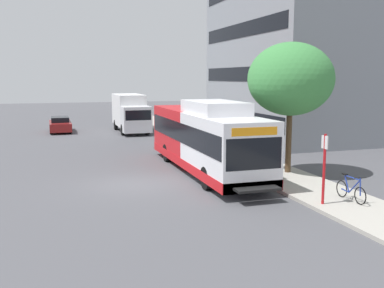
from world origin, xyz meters
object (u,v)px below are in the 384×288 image
(street_tree_near_stop, at_px, (291,79))
(transit_bus, at_px, (205,139))
(bus_stop_sign_pole, at_px, (324,164))
(box_truck_background, at_px, (130,112))
(bicycle_parked, at_px, (351,190))
(parked_car_far_lane, at_px, (60,124))

(street_tree_near_stop, bearing_deg, transit_bus, 152.31)
(bus_stop_sign_pole, distance_m, box_truck_background, 25.30)
(bicycle_parked, distance_m, box_truck_background, 25.44)
(bus_stop_sign_pole, xyz_separation_m, street_tree_near_stop, (1.61, 5.39, 3.01))
(bicycle_parked, height_order, box_truck_background, box_truck_background)
(bus_stop_sign_pole, xyz_separation_m, bicycle_parked, (1.25, 0.05, -1.09))
(street_tree_near_stop, distance_m, parked_car_far_lane, 24.14)
(bus_stop_sign_pole, height_order, street_tree_near_stop, street_tree_near_stop)
(parked_car_far_lane, bearing_deg, box_truck_background, -16.44)
(box_truck_background, bearing_deg, bus_stop_sign_pole, -83.84)
(bus_stop_sign_pole, bearing_deg, transit_bus, 105.62)
(transit_bus, xyz_separation_m, parked_car_far_lane, (-6.57, 19.58, -1.04))
(bicycle_parked, xyz_separation_m, street_tree_near_stop, (0.36, 5.34, 4.10))
(parked_car_far_lane, relative_size, box_truck_background, 0.64)
(bus_stop_sign_pole, relative_size, parked_car_far_lane, 0.58)
(transit_bus, distance_m, bus_stop_sign_pole, 7.59)
(bicycle_parked, distance_m, parked_car_far_lane, 28.60)
(bicycle_parked, height_order, parked_car_far_lane, parked_car_far_lane)
(transit_bus, distance_m, bicycle_parked, 8.06)
(box_truck_background, bearing_deg, transit_bus, -87.84)
(street_tree_near_stop, xyz_separation_m, parked_car_far_lane, (-10.23, 21.50, -4.00))
(transit_bus, relative_size, street_tree_near_stop, 1.95)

